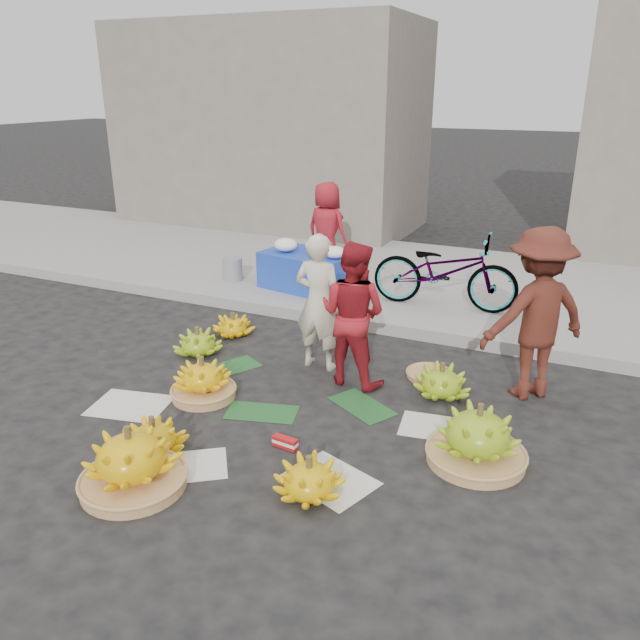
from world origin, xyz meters
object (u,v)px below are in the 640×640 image
at_px(banana_bunch_0, 203,380).
at_px(banana_bunch_4, 478,436).
at_px(flower_table, 308,268).
at_px(bicycle, 445,271).
at_px(vendor_cream, 319,302).

xyz_separation_m(banana_bunch_0, banana_bunch_4, (2.62, -0.01, 0.05)).
distance_m(banana_bunch_0, banana_bunch_4, 2.62).
relative_size(flower_table, bicycle, 0.73).
height_order(banana_bunch_0, flower_table, flower_table).
relative_size(banana_bunch_0, banana_bunch_4, 0.83).
xyz_separation_m(flower_table, bicycle, (1.95, 0.01, 0.19)).
bearing_deg(banana_bunch_0, bicycle, 64.55).
distance_m(banana_bunch_4, flower_table, 4.43).
bearing_deg(flower_table, banana_bunch_0, -71.65).
bearing_deg(banana_bunch_0, vendor_cream, 57.24).
xyz_separation_m(banana_bunch_4, flower_table, (-3.04, 3.22, 0.18)).
relative_size(banana_bunch_4, flower_table, 0.63).
bearing_deg(vendor_cream, flower_table, -59.91).
height_order(vendor_cream, bicycle, vendor_cream).
relative_size(banana_bunch_0, bicycle, 0.38).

